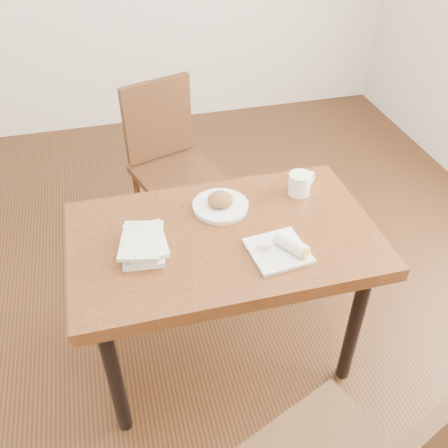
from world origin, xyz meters
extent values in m
cube|color=#472814|center=(0.00, 0.00, -0.01)|extent=(4.00, 5.00, 0.01)
cube|color=brown|center=(0.00, 0.00, 0.72)|extent=(1.21, 0.73, 0.06)
cylinder|color=black|center=(-0.50, -0.26, 0.34)|extent=(0.06, 0.06, 0.69)
cylinder|color=black|center=(0.50, -0.26, 0.34)|extent=(0.06, 0.06, 0.69)
cylinder|color=black|center=(-0.50, 0.26, 0.34)|extent=(0.06, 0.06, 0.69)
cylinder|color=black|center=(0.50, 0.26, 0.34)|extent=(0.06, 0.06, 0.69)
cylinder|color=#412912|center=(0.23, -0.60, 0.23)|extent=(0.04, 0.04, 0.45)
cylinder|color=#422613|center=(0.07, 1.10, 0.23)|extent=(0.04, 0.04, 0.45)
cylinder|color=#422613|center=(-0.27, 0.99, 0.23)|extent=(0.04, 0.04, 0.45)
cylinder|color=#422613|center=(0.18, 0.76, 0.23)|extent=(0.04, 0.04, 0.45)
cylinder|color=#422613|center=(-0.16, 0.65, 0.23)|extent=(0.04, 0.04, 0.45)
cube|color=#422613|center=(-0.04, 0.88, 0.47)|extent=(0.53, 0.53, 0.04)
cube|color=#422613|center=(-0.10, 1.06, 0.73)|extent=(0.39, 0.16, 0.45)
cylinder|color=white|center=(0.03, 0.17, 0.76)|extent=(0.23, 0.23, 0.01)
cylinder|color=white|center=(0.03, 0.17, 0.77)|extent=(0.23, 0.23, 0.01)
ellipsoid|color=#B27538|center=(0.03, 0.17, 0.79)|extent=(0.14, 0.13, 0.06)
cylinder|color=white|center=(0.38, 0.19, 0.80)|extent=(0.10, 0.10, 0.10)
torus|color=white|center=(0.43, 0.21, 0.80)|extent=(0.08, 0.04, 0.08)
cylinder|color=tan|center=(0.38, 0.19, 0.84)|extent=(0.09, 0.09, 0.01)
cylinder|color=#F2E5CC|center=(0.38, 0.19, 0.84)|extent=(0.06, 0.06, 0.00)
cube|color=white|center=(0.17, -0.16, 0.76)|extent=(0.22, 0.22, 0.01)
cube|color=white|center=(0.17, -0.16, 0.76)|extent=(0.23, 0.23, 0.01)
cylinder|color=white|center=(0.21, -0.17, 0.79)|extent=(0.11, 0.14, 0.05)
cylinder|color=yellow|center=(0.25, -0.22, 0.79)|extent=(0.05, 0.04, 0.05)
cylinder|color=silver|center=(0.12, -0.14, 0.78)|extent=(0.04, 0.04, 0.03)
cylinder|color=red|center=(0.12, -0.14, 0.79)|extent=(0.04, 0.04, 0.01)
cube|color=white|center=(-0.32, -0.01, 0.76)|extent=(0.18, 0.24, 0.02)
cube|color=silver|center=(-0.31, 0.00, 0.78)|extent=(0.15, 0.22, 0.02)
cube|color=#A0C483|center=(-0.32, -0.02, 0.80)|extent=(0.20, 0.25, 0.02)
camera|label=1|loc=(-0.38, -1.45, 2.02)|focal=40.00mm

